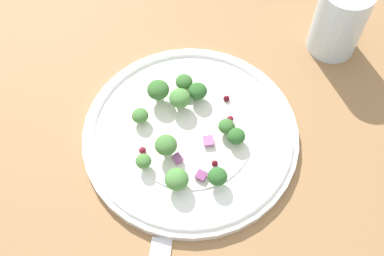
% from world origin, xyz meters
% --- Properties ---
extents(ground_plane, '(1.80, 1.80, 0.02)m').
position_xyz_m(ground_plane, '(0.00, 0.00, -0.01)').
color(ground_plane, olive).
extents(plate, '(0.28, 0.28, 0.02)m').
position_xyz_m(plate, '(-0.01, 0.00, 0.01)').
color(plate, white).
rests_on(plate, ground_plane).
extents(dressing_pool, '(0.16, 0.16, 0.00)m').
position_xyz_m(dressing_pool, '(-0.01, 0.00, 0.01)').
color(dressing_pool, white).
rests_on(dressing_pool, plate).
extents(broccoli_floret_0, '(0.02, 0.02, 0.02)m').
position_xyz_m(broccoli_floret_0, '(0.02, -0.06, 0.03)').
color(broccoli_floret_0, '#8EB77A').
rests_on(broccoli_floret_0, plate).
extents(broccoli_floret_1, '(0.02, 0.02, 0.02)m').
position_xyz_m(broccoli_floret_1, '(-0.04, 0.05, 0.03)').
color(broccoli_floret_1, '#9EC684').
rests_on(broccoli_floret_1, plate).
extents(broccoli_floret_2, '(0.03, 0.03, 0.03)m').
position_xyz_m(broccoli_floret_2, '(-0.03, -0.04, 0.03)').
color(broccoli_floret_2, '#ADD18E').
rests_on(broccoli_floret_2, plate).
extents(broccoli_floret_3, '(0.02, 0.02, 0.02)m').
position_xyz_m(broccoli_floret_3, '(-0.06, -0.03, 0.03)').
color(broccoli_floret_3, '#ADD18E').
rests_on(broccoli_floret_3, plate).
extents(broccoli_floret_4, '(0.03, 0.03, 0.03)m').
position_xyz_m(broccoli_floret_4, '(-0.02, -0.07, 0.03)').
color(broccoli_floret_4, '#8EB77A').
rests_on(broccoli_floret_4, plate).
extents(broccoli_floret_5, '(0.02, 0.02, 0.02)m').
position_xyz_m(broccoli_floret_5, '(0.06, -0.01, 0.03)').
color(broccoli_floret_5, '#ADD18E').
rests_on(broccoli_floret_5, plate).
extents(broccoli_floret_6, '(0.03, 0.03, 0.03)m').
position_xyz_m(broccoli_floret_6, '(0.05, 0.04, 0.03)').
color(broccoli_floret_6, '#9EC684').
rests_on(broccoli_floret_6, plate).
extents(broccoli_floret_7, '(0.02, 0.02, 0.02)m').
position_xyz_m(broccoli_floret_7, '(0.02, 0.07, 0.03)').
color(broccoli_floret_7, '#9EC684').
rests_on(broccoli_floret_7, plate).
extents(broccoli_floret_8, '(0.03, 0.03, 0.03)m').
position_xyz_m(broccoli_floret_8, '(0.03, -0.00, 0.03)').
color(broccoli_floret_8, '#9EC684').
rests_on(broccoli_floret_8, plate).
extents(broccoli_floret_9, '(0.02, 0.02, 0.02)m').
position_xyz_m(broccoli_floret_9, '(-0.06, -0.05, 0.03)').
color(broccoli_floret_9, '#ADD18E').
rests_on(broccoli_floret_9, plate).
extents(broccoli_floret_10, '(0.02, 0.02, 0.02)m').
position_xyz_m(broccoli_floret_10, '(-0.04, 0.03, 0.03)').
color(broccoli_floret_10, '#ADD18E').
rests_on(broccoli_floret_10, plate).
extents(cranberry_0, '(0.01, 0.01, 0.01)m').
position_xyz_m(cranberry_0, '(0.04, 0.04, 0.02)').
color(cranberry_0, maroon).
rests_on(cranberry_0, plate).
extents(cranberry_1, '(0.01, 0.01, 0.01)m').
position_xyz_m(cranberry_1, '(-0.06, 0.03, 0.02)').
color(cranberry_1, maroon).
rests_on(cranberry_1, plate).
extents(cranberry_2, '(0.01, 0.01, 0.01)m').
position_xyz_m(cranberry_2, '(-0.00, 0.05, 0.02)').
color(cranberry_2, '#4C0A14').
rests_on(cranberry_2, plate).
extents(cranberry_3, '(0.01, 0.01, 0.01)m').
position_xyz_m(cranberry_3, '(-0.08, -0.00, 0.02)').
color(cranberry_3, '#4C0A14').
rests_on(cranberry_3, plate).
extents(cranberry_4, '(0.01, 0.01, 0.01)m').
position_xyz_m(cranberry_4, '(0.05, -0.02, 0.02)').
color(cranberry_4, maroon).
rests_on(cranberry_4, plate).
extents(onion_bit_0, '(0.01, 0.01, 0.01)m').
position_xyz_m(onion_bit_0, '(0.03, 0.02, 0.02)').
color(onion_bit_0, '#934C84').
rests_on(onion_bit_0, plate).
extents(onion_bit_1, '(0.02, 0.02, 0.00)m').
position_xyz_m(onion_bit_1, '(-0.02, 0.03, 0.02)').
color(onion_bit_1, '#A35B93').
rests_on(onion_bit_1, plate).
extents(onion_bit_2, '(0.01, 0.01, 0.00)m').
position_xyz_m(onion_bit_2, '(0.02, 0.05, 0.02)').
color(onion_bit_2, '#843D75').
rests_on(onion_bit_2, plate).
extents(water_glass, '(0.07, 0.07, 0.11)m').
position_xyz_m(water_glass, '(-0.27, 0.04, 0.05)').
color(water_glass, silver).
rests_on(water_glass, ground_plane).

